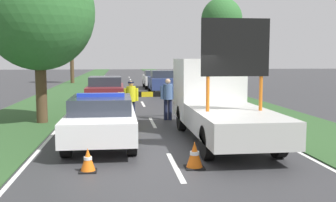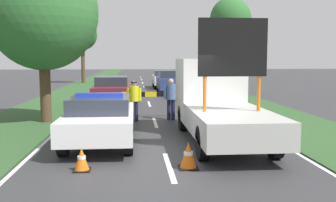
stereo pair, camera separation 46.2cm
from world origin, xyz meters
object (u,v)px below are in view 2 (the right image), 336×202
(road_barrier, at_px, (157,96))
(queued_car_hatch_blue, at_px, (172,82))
(traffic_cone_behind_barrier, at_px, (115,115))
(queued_car_wagon_maroon, at_px, (112,90))
(traffic_cone_near_police, at_px, (82,159))
(roadside_tree_mid_left, at_px, (82,35))
(police_car, at_px, (100,118))
(roadside_tree_near_left, at_px, (43,13))
(work_truck, at_px, (216,99))
(traffic_cone_centre_front, at_px, (188,155))
(roadside_tree_near_right, at_px, (230,20))
(pedestrian_civilian, at_px, (171,96))
(traffic_cone_near_truck, at_px, (200,113))
(police_officer, at_px, (134,97))
(queued_car_van_white, at_px, (164,79))

(road_barrier, xyz_separation_m, queued_car_hatch_blue, (1.66, 10.91, -0.04))
(traffic_cone_behind_barrier, distance_m, queued_car_wagon_maroon, 5.77)
(traffic_cone_near_police, height_order, roadside_tree_mid_left, roadside_tree_mid_left)
(road_barrier, bearing_deg, traffic_cone_near_police, -105.82)
(police_car, distance_m, roadside_tree_near_left, 5.72)
(work_truck, height_order, traffic_cone_near_police, work_truck)
(traffic_cone_centre_front, relative_size, roadside_tree_near_right, 0.09)
(traffic_cone_behind_barrier, bearing_deg, queued_car_wagon_maroon, 94.20)
(pedestrian_civilian, xyz_separation_m, traffic_cone_near_truck, (1.12, -0.22, -0.67))
(roadside_tree_near_left, bearing_deg, police_car, -58.95)
(pedestrian_civilian, bearing_deg, traffic_cone_centre_front, -100.23)
(road_barrier, xyz_separation_m, roadside_tree_near_left, (-4.24, -0.87, 3.22))
(roadside_tree_mid_left, bearing_deg, police_officer, -78.26)
(work_truck, xyz_separation_m, traffic_cone_behind_barrier, (-3.26, 3.23, -0.93))
(police_officer, height_order, pedestrian_civilian, pedestrian_civilian)
(police_officer, distance_m, roadside_tree_near_left, 4.60)
(road_barrier, distance_m, queued_car_van_white, 16.28)
(police_car, height_order, traffic_cone_centre_front, police_car)
(roadside_tree_mid_left, bearing_deg, queued_car_wagon_maroon, -78.23)
(work_truck, height_order, roadside_tree_near_left, roadside_tree_near_left)
(traffic_cone_near_police, xyz_separation_m, roadside_tree_near_left, (-2.21, 6.67, 3.84))
(traffic_cone_centre_front, bearing_deg, queued_car_wagon_maroon, 100.78)
(traffic_cone_near_police, relative_size, traffic_cone_near_truck, 0.90)
(traffic_cone_behind_barrier, bearing_deg, queued_car_hatch_blue, 74.31)
(queued_car_van_white, height_order, roadside_tree_mid_left, roadside_tree_mid_left)
(traffic_cone_near_truck, relative_size, traffic_cone_behind_barrier, 1.17)
(police_officer, xyz_separation_m, roadside_tree_mid_left, (-5.05, 24.28, 3.77))
(police_car, bearing_deg, traffic_cone_behind_barrier, 83.38)
(roadside_tree_near_left, height_order, roadside_tree_mid_left, roadside_tree_near_left)
(police_car, xyz_separation_m, traffic_cone_behind_barrier, (0.20, 3.95, -0.49))
(traffic_cone_centre_front, height_order, roadside_tree_mid_left, roadside_tree_mid_left)
(queued_car_wagon_maroon, xyz_separation_m, queued_car_van_white, (3.56, 11.36, -0.00))
(pedestrian_civilian, bearing_deg, police_car, -127.77)
(work_truck, height_order, traffic_cone_near_truck, work_truck)
(work_truck, distance_m, police_officer, 4.15)
(traffic_cone_near_police, height_order, queued_car_wagon_maroon, queued_car_wagon_maroon)
(roadside_tree_near_right, bearing_deg, traffic_cone_near_truck, -108.84)
(traffic_cone_near_police, relative_size, traffic_cone_behind_barrier, 1.05)
(traffic_cone_near_truck, bearing_deg, queued_car_wagon_maroon, 123.23)
(traffic_cone_near_truck, relative_size, roadside_tree_mid_left, 0.09)
(police_officer, bearing_deg, traffic_cone_centre_front, 123.29)
(traffic_cone_near_police, bearing_deg, work_truck, 43.34)
(work_truck, relative_size, queued_car_wagon_maroon, 1.44)
(traffic_cone_behind_barrier, xyz_separation_m, queued_car_wagon_maroon, (-0.42, 5.73, 0.53))
(work_truck, relative_size, traffic_cone_near_truck, 10.99)
(traffic_cone_centre_front, relative_size, traffic_cone_behind_barrier, 1.20)
(queued_car_hatch_blue, xyz_separation_m, roadside_tree_mid_left, (-7.61, 12.55, 3.85))
(work_truck, height_order, traffic_cone_behind_barrier, work_truck)
(police_car, bearing_deg, roadside_tree_near_left, 117.31)
(police_officer, relative_size, roadside_tree_near_right, 0.24)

